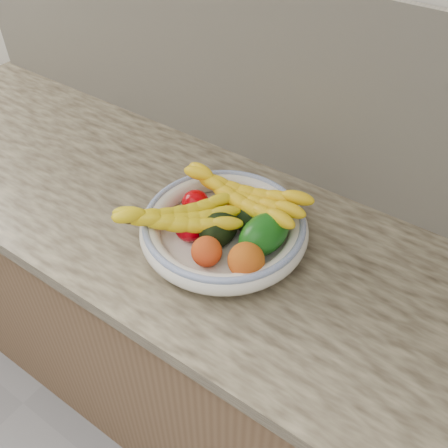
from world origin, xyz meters
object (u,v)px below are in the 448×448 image
fruit_bowl (224,228)px  banana_bunch_back (243,199)px  banana_bunch_front (178,220)px  green_mango (264,234)px

fruit_bowl → banana_bunch_back: size_ratio=1.16×
fruit_bowl → banana_bunch_back: (0.00, 0.07, 0.04)m
banana_bunch_back → banana_bunch_front: bearing=-122.3°
banana_bunch_back → fruit_bowl: bearing=-94.7°
fruit_bowl → green_mango: size_ratio=2.88×
banana_bunch_back → banana_bunch_front: size_ratio=1.12×
green_mango → banana_bunch_front: green_mango is taller
green_mango → banana_bunch_front: (-0.18, -0.08, 0.01)m
fruit_bowl → green_mango: (0.10, 0.01, 0.03)m
fruit_bowl → banana_bunch_front: bearing=-138.6°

